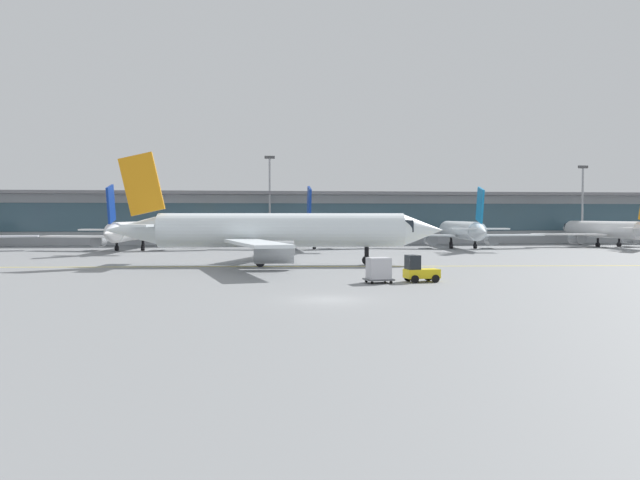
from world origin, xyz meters
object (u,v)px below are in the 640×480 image
cargo_dolly_lead (379,269)px  apron_light_mast_2 (582,201)px  gate_airplane_1 (132,232)px  apron_light_mast_1 (270,197)px  gate_airplane_3 (461,231)px  baggage_tug (419,270)px  gate_airplane_4 (604,230)px  gate_airplane_2 (301,231)px  taxiing_regional_jet (277,231)px

cargo_dolly_lead → apron_light_mast_2: (49.97, 61.67, 6.78)m
gate_airplane_1 → apron_light_mast_1: size_ratio=1.79×
apron_light_mast_2 → gate_airplane_3: bearing=-157.5°
gate_airplane_1 → baggage_tug: gate_airplane_1 is taller
gate_airplane_4 → gate_airplane_3: bearing=94.9°
gate_airplane_3 → apron_light_mast_2: size_ratio=1.98×
baggage_tug → gate_airplane_4: bearing=41.2°
gate_airplane_1 → cargo_dolly_lead: (27.59, -49.82, -1.75)m
baggage_tug → gate_airplane_1: bearing=114.2°
gate_airplane_2 → gate_airplane_4: 51.50m
gate_airplane_4 → taxiing_regional_jet: 66.40m
gate_airplane_1 → gate_airplane_4: size_ratio=1.00×
gate_airplane_3 → taxiing_regional_jet: 44.37m
gate_airplane_2 → baggage_tug: 51.41m
gate_airplane_3 → taxiing_regional_jet: size_ratio=0.80×
gate_airplane_4 → baggage_tug: (-46.24, -53.16, -1.92)m
taxiing_regional_jet → apron_light_mast_2: size_ratio=2.49×
gate_airplane_2 → taxiing_regional_jet: (-5.04, -32.81, 0.72)m
gate_airplane_1 → gate_airplane_3: same height
gate_airplane_4 → baggage_tug: size_ratio=10.21×
baggage_tug → apron_light_mast_1: bearing=90.9°
gate_airplane_1 → taxiing_regional_jet: (20.59, -31.09, 0.72)m
apron_light_mast_2 → apron_light_mast_1: bearing=176.8°
gate_airplane_2 → gate_airplane_3: bearing=-93.0°
taxiing_regional_jet → apron_light_mast_2: bearing=41.2°
gate_airplane_2 → gate_airplane_4: size_ratio=1.00×
cargo_dolly_lead → gate_airplane_1: bearing=111.2°
baggage_tug → cargo_dolly_lead: size_ratio=1.20×
baggage_tug → apron_light_mast_2: 77.32m
gate_airplane_4 → cargo_dolly_lead: gate_airplane_4 is taller
gate_airplane_4 → apron_light_mast_2: bearing=-4.6°
apron_light_mast_2 → gate_airplane_4: bearing=-93.3°
apron_light_mast_1 → apron_light_mast_2: 56.59m
gate_airplane_4 → apron_light_mast_2: apron_light_mast_2 is taller
gate_airplane_1 → apron_light_mast_2: apron_light_mast_2 is taller
gate_airplane_1 → gate_airplane_3: bearing=-85.9°
gate_airplane_3 → cargo_dolly_lead: bearing=160.3°
cargo_dolly_lead → gate_airplane_4: bearing=39.5°
baggage_tug → cargo_dolly_lead: baggage_tug is taller
gate_airplane_3 → gate_airplane_2: bearing=93.6°
gate_airplane_1 → gate_airplane_2: 25.69m
gate_airplane_3 → apron_light_mast_2: 28.90m
baggage_tug → apron_light_mast_2: apron_light_mast_2 is taller
gate_airplane_1 → taxiing_regional_jet: 37.29m
baggage_tug → apron_light_mast_1: 65.57m
gate_airplane_2 → taxiing_regional_jet: bearing=170.0°
taxiing_regional_jet → apron_light_mast_1: (0.46, 46.09, 5.05)m
gate_airplane_4 → taxiing_regional_jet: taxiing_regional_jet is taller
gate_airplane_3 → gate_airplane_4: bearing=-78.5°
gate_airplane_3 → gate_airplane_4: size_ratio=1.00×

